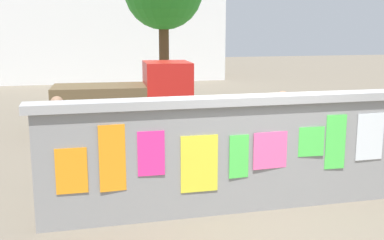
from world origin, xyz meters
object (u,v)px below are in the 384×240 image
at_px(person_bystander, 282,126).
at_px(person_walking, 59,134).
at_px(auto_rickshaw_truck, 130,98).
at_px(bicycle_near, 149,162).
at_px(bicycle_far, 331,146).
at_px(motorcycle, 259,124).

bearing_deg(person_bystander, person_walking, 175.75).
bearing_deg(auto_rickshaw_truck, bicycle_near, -92.64).
relative_size(bicycle_near, bicycle_far, 1.03).
relative_size(motorcycle, bicycle_near, 1.12).
distance_m(bicycle_far, person_walking, 5.34).
relative_size(auto_rickshaw_truck, person_bystander, 2.28).
relative_size(auto_rickshaw_truck, bicycle_near, 2.17).
bearing_deg(person_walking, bicycle_near, 2.73).
bearing_deg(motorcycle, auto_rickshaw_truck, 142.76).
relative_size(person_walking, person_bystander, 1.00).
relative_size(bicycle_far, person_bystander, 1.02).
height_order(bicycle_near, person_walking, person_walking).
bearing_deg(person_walking, person_bystander, -4.25).
bearing_deg(motorcycle, person_walking, -153.08).
bearing_deg(person_walking, bicycle_far, 3.29).
bearing_deg(person_bystander, bicycle_far, 23.22).
height_order(auto_rickshaw_truck, motorcycle, auto_rickshaw_truck).
height_order(motorcycle, bicycle_near, bicycle_near).
height_order(bicycle_near, person_bystander, person_bystander).
height_order(bicycle_far, person_bystander, person_bystander).
bearing_deg(bicycle_near, auto_rickshaw_truck, 87.36).
bearing_deg(auto_rickshaw_truck, person_walking, -111.25).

